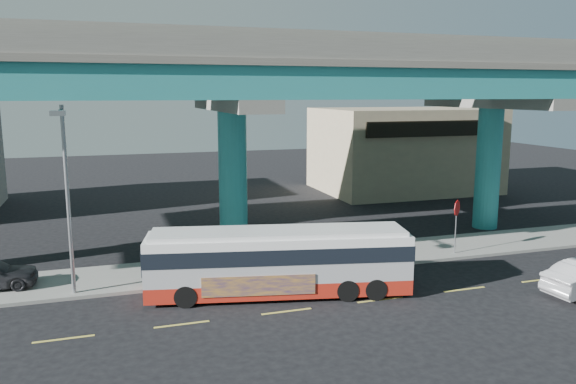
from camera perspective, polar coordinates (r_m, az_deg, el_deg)
name	(u,v)px	position (r m, az deg, el deg)	size (l,w,h in m)	color
ground	(284,309)	(22.31, -0.38, -11.77)	(120.00, 120.00, 0.00)	black
sidewalk	(250,266)	(27.28, -3.89, -7.52)	(70.00, 4.00, 0.15)	gray
lane_markings	(287,311)	(22.05, -0.14, -12.03)	(58.00, 0.12, 0.01)	#D8C64C
viaduct	(231,76)	(29.55, -5.84, 11.63)	(52.00, 12.40, 11.70)	teal
building_beige	(403,149)	(49.37, 11.62, 4.26)	(14.00, 10.23, 7.00)	tan
transit_bus	(279,259)	(23.29, -0.91, -6.87)	(11.05, 4.49, 2.77)	#A42013
street_lamp	(65,175)	(23.47, -21.70, 1.63)	(0.50, 2.51, 7.69)	gray
stop_sign	(457,214)	(29.87, 16.76, -2.20)	(0.69, 0.53, 2.79)	gray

